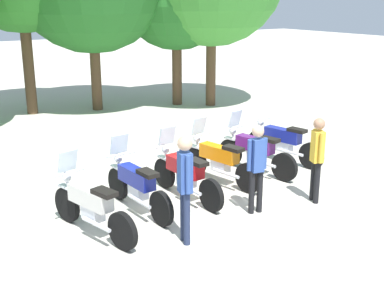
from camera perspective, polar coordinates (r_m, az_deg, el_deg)
ground_plane at (r=10.48m, az=1.51°, el=-5.37°), size 80.00×80.00×0.00m
motorcycle_0 at (r=8.65m, az=-11.41°, el=-6.87°), size 0.75×2.15×1.37m
motorcycle_1 at (r=9.44m, az=-6.30°, el=-4.63°), size 0.62×2.19×1.37m
motorcycle_2 at (r=9.95m, az=-0.79°, el=-3.39°), size 0.62×2.19×1.37m
motorcycle_3 at (r=10.79m, az=3.10°, el=-1.83°), size 0.67×2.17×1.37m
motorcycle_4 at (r=11.51m, az=7.16°, el=-0.76°), size 0.69×2.17×1.37m
motorcycle_5 at (r=12.38m, az=10.30°, el=0.26°), size 0.69×2.17×0.99m
person_0 at (r=9.94m, az=14.02°, el=-1.06°), size 0.29×0.40×1.69m
person_1 at (r=7.99m, az=-0.80°, el=-4.17°), size 0.29×0.41×1.81m
person_2 at (r=9.22m, az=7.37°, el=-2.10°), size 0.41×0.26×1.68m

